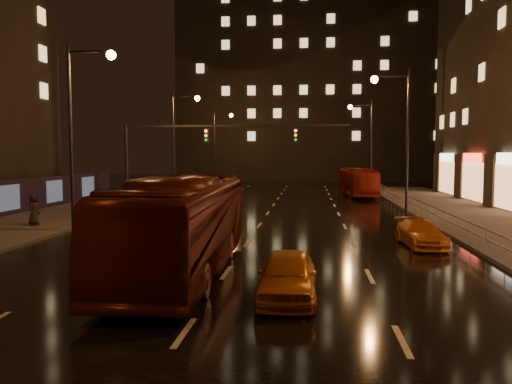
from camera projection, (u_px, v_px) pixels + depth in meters
ground at (265, 217)px, 33.54m from camera, size 140.00×140.00×0.00m
sidewalk_left at (35, 223)px, 29.99m from camera, size 7.00×70.00×0.15m
sidewalk_right at (504, 230)px, 27.15m from camera, size 7.00×70.00×0.15m
building_distant at (316, 72)px, 83.32m from camera, size 44.00×16.00×36.00m
traffic_signal at (191, 146)px, 33.71m from camera, size 15.31×0.32×6.20m
railing_right at (429, 208)px, 30.41m from camera, size 0.05×56.00×1.00m
bus_red at (184, 225)px, 17.68m from camera, size 3.20×12.28×3.40m
bus_curb at (358, 182)px, 49.93m from camera, size 3.17×10.34×2.84m
taxi_near at (288, 275)px, 14.40m from camera, size 1.66×4.09×1.39m
taxi_far at (421, 234)px, 22.74m from camera, size 1.99×4.14×1.16m
pedestrian_c at (34, 209)px, 28.44m from camera, size 0.66×0.93×1.80m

